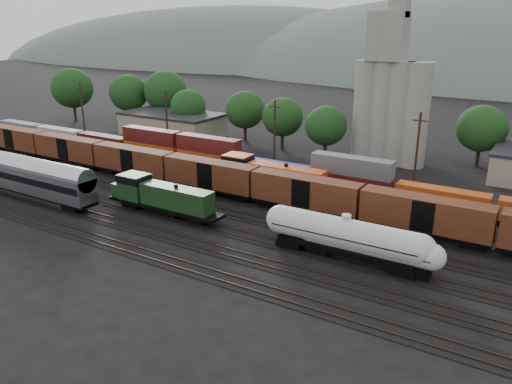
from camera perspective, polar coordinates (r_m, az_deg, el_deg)
The scene contains 13 objects.
ground at distance 63.57m, azimuth 1.83°, elevation -3.60°, with size 600.00×600.00×0.00m, color black.
tracks at distance 63.56m, azimuth 1.83°, elevation -3.56°, with size 180.00×33.20×0.20m.
green_locomotive at distance 66.79m, azimuth -11.06°, elevation -0.42°, with size 17.43×3.08×4.61m.
tank_car_a at distance 53.72m, azimuth 10.17°, elevation -4.88°, with size 18.82×3.37×4.93m.
tank_car_b at distance 53.17m, azimuth 12.65°, elevation -5.85°, with size 15.63×2.80×4.10m.
passenger_coach at distance 78.75m, azimuth -24.94°, elevation 1.88°, with size 26.53×3.27×6.02m.
orange_locomotive at distance 73.97m, azimuth 1.13°, elevation 1.97°, with size 19.77×3.30×4.94m.
boxcar_string at distance 61.13m, azimuth 18.77°, elevation -2.43°, with size 169.00×2.90×4.20m.
container_wall at distance 79.22m, azimuth 1.67°, elevation 2.80°, with size 160.00×2.60×5.80m.
grain_silo at distance 91.84m, azimuth 15.06°, elevation 10.06°, with size 13.40×5.00×29.00m.
industrial_sheds at distance 91.91m, azimuth 16.46°, elevation 4.39°, with size 119.38×17.26×5.10m.
tree_band at distance 98.80m, azimuth 7.97°, elevation 8.70°, with size 167.96×18.57×13.33m.
utility_poles at distance 80.75m, azimuth 9.62°, elevation 5.65°, with size 122.20×0.36×12.00m.
Camera 1 is at (28.72, -51.29, 24.21)m, focal length 35.00 mm.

